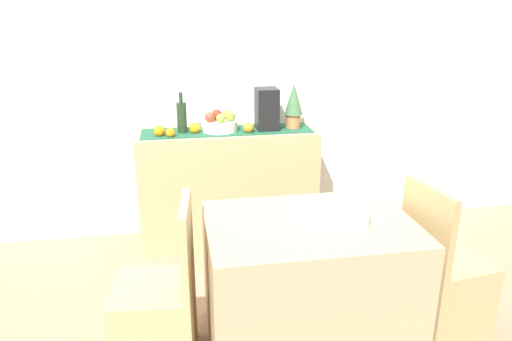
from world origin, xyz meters
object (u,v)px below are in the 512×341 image
Objects in this scene: open_book at (331,218)px; dining_table at (308,285)px; coffee_maker at (267,109)px; chair_near_window at (158,317)px; chair_by_corner at (443,288)px; sideboard_console at (228,187)px; potted_plant at (294,104)px; coffee_cup at (361,218)px; fruit_bowl at (220,126)px; wine_bottle at (182,117)px.

dining_table is at bearing 170.05° from open_book.
coffee_maker reaches higher than chair_near_window.
chair_near_window is 1.00× the size of chair_by_corner.
sideboard_console is 0.81m from potted_plant.
coffee_maker is 1.12× the size of open_book.
sideboard_console is 14.56× the size of coffee_cup.
dining_table is 0.80m from chair_near_window.
coffee_maker is 1.75m from chair_near_window.
sideboard_console is 1.44m from chair_near_window.
sideboard_console is 1.36m from dining_table.
chair_by_corner reaches higher than open_book.
sideboard_console is 1.27× the size of dining_table.
dining_table is 0.80m from chair_by_corner.
coffee_cup is at bearing -170.57° from chair_by_corner.
chair_near_window is (-1.03, -1.33, -0.81)m from potted_plant.
fruit_bowl is 0.29m from wine_bottle.
coffee_maker is at bearing 0.00° from wine_bottle.
coffee_maker reaches higher than sideboard_console.
coffee_maker is at bearing 97.98° from coffee_cup.
chair_near_window is (-0.91, -0.01, -0.48)m from open_book.
fruit_bowl reaches higher than coffee_cup.
chair_near_window is 1.59m from chair_by_corner.
sideboard_console is 5.19× the size of fruit_bowl.
potted_plant is (0.21, -0.00, 0.03)m from coffee_maker.
chair_near_window is at bearing 166.64° from open_book.
potted_plant is at bearing 79.96° from dining_table.
chair_by_corner is (0.56, -1.33, -0.81)m from potted_plant.
chair_near_window is at bearing -109.44° from fruit_bowl.
open_book is at bearing 138.25° from coffee_cup.
wine_bottle is at bearing 136.31° from chair_by_corner.
potted_plant reaches higher than dining_table.
sideboard_console is 0.65m from wine_bottle.
sideboard_console is at bearing 101.52° from dining_table.
sideboard_console is at bearing 0.00° from fruit_bowl.
open_book is at bearing 4.02° from dining_table.
wine_bottle reaches higher than fruit_bowl.
dining_table is (-0.03, -1.33, -0.68)m from coffee_maker.
fruit_bowl is at bearing 180.00° from coffee_maker.
chair_by_corner is at bearing -0.19° from dining_table.
open_book is at bearing -86.41° from coffee_maker.
potted_plant is at bearing 89.78° from coffee_cup.
potted_plant is 1.24× the size of open_book.
wine_bottle is at bearing 120.22° from coffee_cup.
coffee_cup is 0.10× the size of chair_by_corner.
coffee_maker is at bearing 0.00° from sideboard_console.
wine_bottle is at bearing 180.00° from potted_plant.
coffee_cup is at bearing -59.78° from wine_bottle.
wine_bottle reaches higher than open_book.
potted_plant is at bearing 112.74° from chair_by_corner.
chair_by_corner is (1.12, -1.33, -0.67)m from fruit_bowl.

